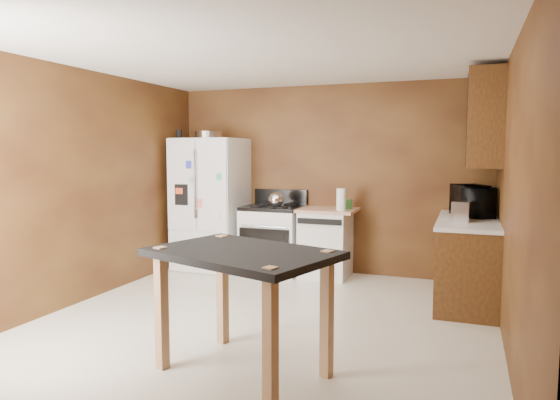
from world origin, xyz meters
The scene contains 18 objects.
floor centered at (0.00, 0.00, 0.00)m, with size 4.50×4.50×0.00m, color silver.
ceiling centered at (0.00, 0.00, 2.50)m, with size 4.50×4.50×0.00m, color white.
wall_back centered at (0.00, 2.25, 1.25)m, with size 4.20×4.20×0.00m, color brown.
wall_front centered at (0.00, -2.25, 1.25)m, with size 4.20×4.20×0.00m, color brown.
wall_left centered at (-2.10, 0.00, 1.25)m, with size 4.50×4.50×0.00m, color brown.
wall_right centered at (2.10, 0.00, 1.25)m, with size 4.50×4.50×0.00m, color brown.
roasting_pan centered at (-1.56, 1.86, 1.85)m, with size 0.38×0.38×0.09m, color silver.
pen_cup centered at (-1.99, 1.79, 1.86)m, with size 0.08×0.08×0.12m, color black.
kettle centered at (-0.54, 1.76, 1.00)m, with size 0.20×0.20×0.20m, color silver.
paper_towel centered at (0.31, 1.81, 1.03)m, with size 0.12×0.12×0.27m, color white.
green_canister centered at (0.34, 2.03, 0.95)m, with size 0.11×0.11×0.12m, color green.
toaster centered at (1.74, 1.26, 1.00)m, with size 0.17×0.28×0.21m, color silver.
microwave centered at (1.83, 1.70, 1.06)m, with size 0.57×0.38×0.31m, color black.
refrigerator centered at (-1.55, 1.86, 0.90)m, with size 0.90×0.80×1.80m.
gas_range centered at (-0.64, 1.92, 0.46)m, with size 0.76×0.68×1.10m.
dishwasher centered at (0.08, 1.95, 0.45)m, with size 0.78×0.63×0.89m.
right_cabinets centered at (1.84, 1.48, 0.91)m, with size 0.63×1.58×2.45m.
island centered at (0.27, -1.02, 0.78)m, with size 1.48×1.20×0.92m.
Camera 1 is at (1.76, -4.23, 1.62)m, focal length 32.00 mm.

